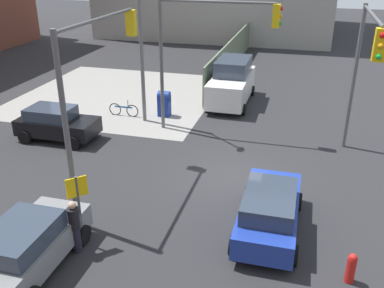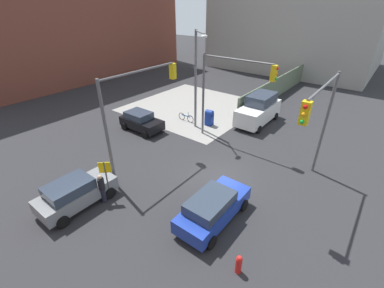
{
  "view_description": "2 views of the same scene",
  "coord_description": "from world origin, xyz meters",
  "px_view_note": "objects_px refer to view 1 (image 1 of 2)",
  "views": [
    {
      "loc": [
        -15.17,
        -2.4,
        8.48
      ],
      "look_at": [
        -1.42,
        1.33,
        2.01
      ],
      "focal_mm": 40.0,
      "sensor_mm": 36.0,
      "label": 1
    },
    {
      "loc": [
        -11.47,
        -6.84,
        9.79
      ],
      "look_at": [
        -0.49,
        1.73,
        2.05
      ],
      "focal_mm": 24.0,
      "sensor_mm": 36.0,
      "label": 2
    }
  ],
  "objects_px": {
    "traffic_signal_nw_corner": "(96,73)",
    "fire_hydrant": "(351,267)",
    "hatchback_black": "(56,123)",
    "pedestrian_crossing": "(75,226)",
    "bicycle_leaning_on_fence": "(124,110)",
    "traffic_signal_ne_corner": "(205,40)",
    "coupe_blue": "(269,210)",
    "traffic_signal_se_corner": "(364,60)",
    "van_white_delivery": "(232,82)",
    "street_lamp_corner": "(144,34)",
    "mailbox_blue": "(164,103)",
    "hatchback_gray": "(28,245)"
  },
  "relations": [
    {
      "from": "traffic_signal_nw_corner",
      "to": "fire_hydrant",
      "type": "distance_m",
      "value": 10.04
    },
    {
      "from": "traffic_signal_nw_corner",
      "to": "hatchback_black",
      "type": "relative_size",
      "value": 1.7
    },
    {
      "from": "pedestrian_crossing",
      "to": "bicycle_leaning_on_fence",
      "type": "xyz_separation_m",
      "value": [
        11.4,
        3.4,
        -0.58
      ]
    },
    {
      "from": "traffic_signal_ne_corner",
      "to": "fire_hydrant",
      "type": "relative_size",
      "value": 6.91
    },
    {
      "from": "pedestrian_crossing",
      "to": "coupe_blue",
      "type": "bearing_deg",
      "value": -109.2
    },
    {
      "from": "traffic_signal_nw_corner",
      "to": "traffic_signal_se_corner",
      "type": "xyz_separation_m",
      "value": [
        4.47,
        -9.0,
        0.0
      ]
    },
    {
      "from": "fire_hydrant",
      "to": "van_white_delivery",
      "type": "xyz_separation_m",
      "value": [
        14.42,
        6.0,
        0.79
      ]
    },
    {
      "from": "pedestrian_crossing",
      "to": "bicycle_leaning_on_fence",
      "type": "relative_size",
      "value": 1.02
    },
    {
      "from": "fire_hydrant",
      "to": "hatchback_black",
      "type": "height_order",
      "value": "hatchback_black"
    },
    {
      "from": "hatchback_black",
      "to": "van_white_delivery",
      "type": "bearing_deg",
      "value": -43.19
    },
    {
      "from": "street_lamp_corner",
      "to": "pedestrian_crossing",
      "type": "xyz_separation_m",
      "value": [
        -10.77,
        -1.71,
        -3.77
      ]
    },
    {
      "from": "pedestrian_crossing",
      "to": "bicycle_leaning_on_fence",
      "type": "height_order",
      "value": "pedestrian_crossing"
    },
    {
      "from": "pedestrian_crossing",
      "to": "street_lamp_corner",
      "type": "bearing_deg",
      "value": -34.87
    },
    {
      "from": "fire_hydrant",
      "to": "bicycle_leaning_on_fence",
      "type": "relative_size",
      "value": 0.54
    },
    {
      "from": "traffic_signal_ne_corner",
      "to": "bicycle_leaning_on_fence",
      "type": "height_order",
      "value": "traffic_signal_ne_corner"
    },
    {
      "from": "van_white_delivery",
      "to": "traffic_signal_nw_corner",
      "type": "bearing_deg",
      "value": 166.95
    },
    {
      "from": "fire_hydrant",
      "to": "pedestrian_crossing",
      "type": "height_order",
      "value": "pedestrian_crossing"
    },
    {
      "from": "pedestrian_crossing",
      "to": "hatchback_black",
      "type": "bearing_deg",
      "value": -9.19
    },
    {
      "from": "street_lamp_corner",
      "to": "fire_hydrant",
      "type": "xyz_separation_m",
      "value": [
        -9.97,
        -9.71,
        -4.22
      ]
    },
    {
      "from": "mailbox_blue",
      "to": "fire_hydrant",
      "type": "relative_size",
      "value": 1.52
    },
    {
      "from": "van_white_delivery",
      "to": "bicycle_leaning_on_fence",
      "type": "height_order",
      "value": "van_white_delivery"
    },
    {
      "from": "traffic_signal_ne_corner",
      "to": "mailbox_blue",
      "type": "bearing_deg",
      "value": 57.86
    },
    {
      "from": "traffic_signal_ne_corner",
      "to": "hatchback_black",
      "type": "bearing_deg",
      "value": 112.41
    },
    {
      "from": "mailbox_blue",
      "to": "traffic_signal_se_corner",
      "type": "bearing_deg",
      "value": -112.65
    },
    {
      "from": "traffic_signal_ne_corner",
      "to": "fire_hydrant",
      "type": "bearing_deg",
      "value": -145.65
    },
    {
      "from": "traffic_signal_se_corner",
      "to": "fire_hydrant",
      "type": "height_order",
      "value": "traffic_signal_se_corner"
    },
    {
      "from": "traffic_signal_ne_corner",
      "to": "street_lamp_corner",
      "type": "bearing_deg",
      "value": 81.75
    },
    {
      "from": "mailbox_blue",
      "to": "coupe_blue",
      "type": "bearing_deg",
      "value": -144.45
    },
    {
      "from": "mailbox_blue",
      "to": "bicycle_leaning_on_fence",
      "type": "bearing_deg",
      "value": 105.28
    },
    {
      "from": "traffic_signal_se_corner",
      "to": "coupe_blue",
      "type": "distance_m",
      "value": 7.22
    },
    {
      "from": "van_white_delivery",
      "to": "pedestrian_crossing",
      "type": "relative_size",
      "value": 3.03
    },
    {
      "from": "hatchback_gray",
      "to": "hatchback_black",
      "type": "distance_m",
      "value": 9.62
    },
    {
      "from": "street_lamp_corner",
      "to": "hatchback_gray",
      "type": "relative_size",
      "value": 1.96
    },
    {
      "from": "traffic_signal_nw_corner",
      "to": "coupe_blue",
      "type": "height_order",
      "value": "traffic_signal_nw_corner"
    },
    {
      "from": "traffic_signal_ne_corner",
      "to": "mailbox_blue",
      "type": "distance_m",
      "value": 5.03
    },
    {
      "from": "pedestrian_crossing",
      "to": "mailbox_blue",
      "type": "bearing_deg",
      "value": -38.2
    },
    {
      "from": "mailbox_blue",
      "to": "hatchback_black",
      "type": "relative_size",
      "value": 0.37
    },
    {
      "from": "street_lamp_corner",
      "to": "hatchback_gray",
      "type": "height_order",
      "value": "street_lamp_corner"
    },
    {
      "from": "mailbox_blue",
      "to": "traffic_signal_ne_corner",
      "type": "bearing_deg",
      "value": -122.14
    },
    {
      "from": "coupe_blue",
      "to": "hatchback_gray",
      "type": "bearing_deg",
      "value": 119.3
    },
    {
      "from": "van_white_delivery",
      "to": "hatchback_black",
      "type": "bearing_deg",
      "value": 136.81
    },
    {
      "from": "traffic_signal_se_corner",
      "to": "coupe_blue",
      "type": "xyz_separation_m",
      "value": [
        -5.48,
        2.75,
        -3.81
      ]
    },
    {
      "from": "fire_hydrant",
      "to": "bicycle_leaning_on_fence",
      "type": "bearing_deg",
      "value": 47.07
    },
    {
      "from": "traffic_signal_ne_corner",
      "to": "van_white_delivery",
      "type": "distance_m",
      "value": 5.98
    },
    {
      "from": "traffic_signal_ne_corner",
      "to": "traffic_signal_se_corner",
      "type": "bearing_deg",
      "value": -108.43
    },
    {
      "from": "bicycle_leaning_on_fence",
      "to": "hatchback_black",
      "type": "bearing_deg",
      "value": 154.84
    },
    {
      "from": "van_white_delivery",
      "to": "pedestrian_crossing",
      "type": "xyz_separation_m",
      "value": [
        -15.22,
        2.0,
        -0.35
      ]
    },
    {
      "from": "traffic_signal_ne_corner",
      "to": "hatchback_black",
      "type": "relative_size",
      "value": 1.7
    },
    {
      "from": "traffic_signal_ne_corner",
      "to": "pedestrian_crossing",
      "type": "bearing_deg",
      "value": 171.68
    },
    {
      "from": "hatchback_black",
      "to": "van_white_delivery",
      "type": "distance_m",
      "value": 10.55
    }
  ]
}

